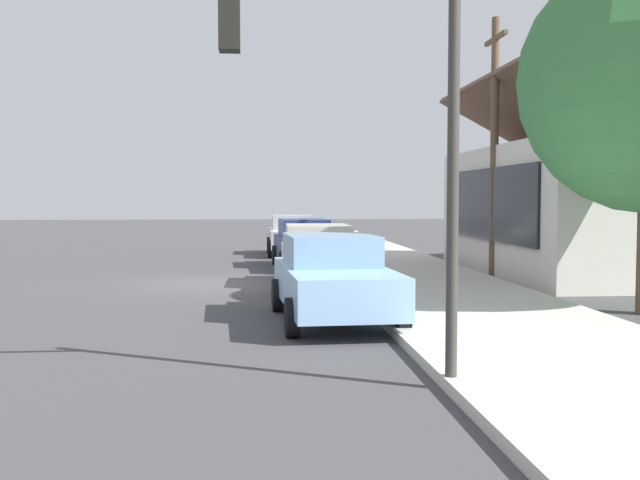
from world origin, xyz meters
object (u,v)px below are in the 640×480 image
fire_hydrant_red (363,263)px  car_silver (292,235)px  car_navy (305,243)px  traffic_light_main (364,94)px  car_ivory (319,255)px  utility_pole_wooden (494,142)px  car_skyblue (333,277)px

fire_hydrant_red → car_silver: bearing=-171.1°
car_navy → traffic_light_main: traffic_light_main is taller
car_ivory → car_navy: bearing=-178.7°
car_navy → fire_hydrant_red: 4.24m
utility_pole_wooden → car_navy: bearing=-119.5°
car_navy → traffic_light_main: (15.67, -0.31, 2.68)m
fire_hydrant_red → car_ivory: bearing=-44.1°
car_silver → utility_pole_wooden: (8.61, 5.50, 3.11)m
car_skyblue → utility_pole_wooden: 9.88m
car_ivory → traffic_light_main: size_ratio=0.93×
car_skyblue → fire_hydrant_red: (-6.62, 1.50, -0.32)m
car_navy → fire_hydrant_red: size_ratio=6.50×
car_silver → car_skyblue: 16.20m
car_navy → traffic_light_main: bearing=-4.4°
car_silver → car_navy: (5.58, 0.15, 0.00)m
car_silver → car_ivory: 10.96m
car_ivory → utility_pole_wooden: 6.60m
car_ivory → utility_pole_wooden: bearing=114.8°
car_ivory → fire_hydrant_red: car_ivory is taller
traffic_light_main → utility_pole_wooden: (-12.64, 5.66, 0.44)m
car_silver → car_navy: bearing=1.5°
car_ivory → car_skyblue: size_ratio=1.04×
traffic_light_main → car_skyblue: bearing=178.2°
car_ivory → traffic_light_main: bearing=-0.8°
car_silver → utility_pole_wooden: 10.68m
car_silver → car_navy: size_ratio=0.94×
traffic_light_main → fire_hydrant_red: size_ratio=7.32×
car_navy → car_ivory: bearing=-3.0°
car_silver → car_ivory: size_ratio=0.89×
car_skyblue → fire_hydrant_red: car_skyblue is taller
car_skyblue → car_ivory: bearing=175.0°
car_ivory → fire_hydrant_red: bearing=137.0°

